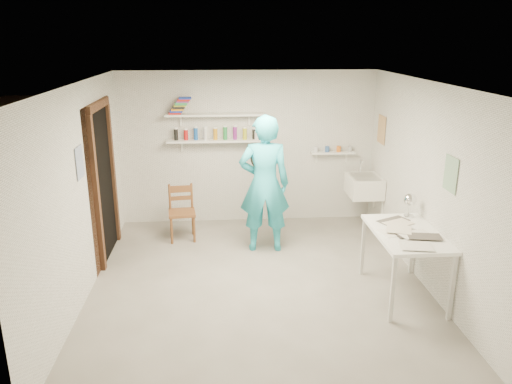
{
  "coord_description": "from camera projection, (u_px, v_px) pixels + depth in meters",
  "views": [
    {
      "loc": [
        -0.42,
        -5.45,
        2.89
      ],
      "look_at": [
        0.0,
        0.4,
        1.05
      ],
      "focal_mm": 35.0,
      "sensor_mm": 36.0,
      "label": 1
    }
  ],
  "objects": [
    {
      "name": "floor",
      "position": [
        258.0,
        285.0,
        6.08
      ],
      "size": [
        4.0,
        4.5,
        0.02
      ],
      "primitive_type": "cube",
      "color": "slate",
      "rests_on": "ground"
    },
    {
      "name": "ceiling",
      "position": [
        259.0,
        83.0,
        5.36
      ],
      "size": [
        4.0,
        4.5,
        0.02
      ],
      "primitive_type": "cube",
      "color": "silver",
      "rests_on": "wall_back"
    },
    {
      "name": "wall_back",
      "position": [
        248.0,
        148.0,
        7.87
      ],
      "size": [
        4.0,
        0.02,
        2.4
      ],
      "primitive_type": "cube",
      "color": "silver",
      "rests_on": "ground"
    },
    {
      "name": "wall_front",
      "position": [
        283.0,
        283.0,
        3.57
      ],
      "size": [
        4.0,
        0.02,
        2.4
      ],
      "primitive_type": "cube",
      "color": "silver",
      "rests_on": "ground"
    },
    {
      "name": "wall_left",
      "position": [
        80.0,
        194.0,
        5.59
      ],
      "size": [
        0.02,
        4.5,
        2.4
      ],
      "primitive_type": "cube",
      "color": "silver",
      "rests_on": "ground"
    },
    {
      "name": "wall_right",
      "position": [
        429.0,
        186.0,
        5.86
      ],
      "size": [
        0.02,
        4.5,
        2.4
      ],
      "primitive_type": "cube",
      "color": "silver",
      "rests_on": "ground"
    },
    {
      "name": "doorway_recess",
      "position": [
        104.0,
        184.0,
        6.65
      ],
      "size": [
        0.02,
        0.9,
        2.0
      ],
      "primitive_type": "cube",
      "color": "black",
      "rests_on": "wall_left"
    },
    {
      "name": "corridor_box",
      "position": [
        49.0,
        182.0,
        6.58
      ],
      "size": [
        1.4,
        1.5,
        2.1
      ],
      "primitive_type": "cube",
      "color": "brown",
      "rests_on": "ground"
    },
    {
      "name": "door_lintel",
      "position": [
        98.0,
        105.0,
        6.33
      ],
      "size": [
        0.06,
        1.05,
        0.1
      ],
      "primitive_type": "cube",
      "color": "brown",
      "rests_on": "wall_left"
    },
    {
      "name": "door_jamb_near",
      "position": [
        97.0,
        196.0,
        6.17
      ],
      "size": [
        0.06,
        0.1,
        2.0
      ],
      "primitive_type": "cube",
      "color": "brown",
      "rests_on": "ground"
    },
    {
      "name": "door_jamb_far",
      "position": [
        113.0,
        174.0,
        7.12
      ],
      "size": [
        0.06,
        0.1,
        2.0
      ],
      "primitive_type": "cube",
      "color": "brown",
      "rests_on": "ground"
    },
    {
      "name": "shelf_lower",
      "position": [
        216.0,
        141.0,
        7.67
      ],
      "size": [
        1.5,
        0.22,
        0.03
      ],
      "primitive_type": "cube",
      "color": "white",
      "rests_on": "wall_back"
    },
    {
      "name": "shelf_upper",
      "position": [
        215.0,
        115.0,
        7.55
      ],
      "size": [
        1.5,
        0.22,
        0.03
      ],
      "primitive_type": "cube",
      "color": "white",
      "rests_on": "wall_back"
    },
    {
      "name": "ledge_shelf",
      "position": [
        333.0,
        153.0,
        7.9
      ],
      "size": [
        0.7,
        0.14,
        0.03
      ],
      "primitive_type": "cube",
      "color": "white",
      "rests_on": "wall_back"
    },
    {
      "name": "poster_left",
      "position": [
        80.0,
        162.0,
        5.53
      ],
      "size": [
        0.01,
        0.28,
        0.36
      ],
      "primitive_type": "cube",
      "color": "#334C7F",
      "rests_on": "wall_left"
    },
    {
      "name": "poster_right_a",
      "position": [
        381.0,
        130.0,
        7.47
      ],
      "size": [
        0.01,
        0.34,
        0.42
      ],
      "primitive_type": "cube",
      "color": "#995933",
      "rests_on": "wall_right"
    },
    {
      "name": "poster_right_b",
      "position": [
        451.0,
        174.0,
        5.25
      ],
      "size": [
        0.01,
        0.3,
        0.38
      ],
      "primitive_type": "cube",
      "color": "#3F724C",
      "rests_on": "wall_right"
    },
    {
      "name": "belfast_sink",
      "position": [
        364.0,
        186.0,
        7.61
      ],
      "size": [
        0.48,
        0.6,
        0.3
      ],
      "primitive_type": "cube",
      "color": "white",
      "rests_on": "wall_right"
    },
    {
      "name": "man",
      "position": [
        264.0,
        184.0,
        6.81
      ],
      "size": [
        0.71,
        0.48,
        1.91
      ],
      "primitive_type": "imported",
      "rotation": [
        0.0,
        0.0,
        3.11
      ],
      "color": "#28B5CC",
      "rests_on": "ground"
    },
    {
      "name": "wall_clock",
      "position": [
        263.0,
        158.0,
        6.92
      ],
      "size": [
        0.34,
        0.05,
        0.34
      ],
      "primitive_type": "cylinder",
      "rotation": [
        1.57,
        0.0,
        -0.03
      ],
      "color": "#CABB8A",
      "rests_on": "man"
    },
    {
      "name": "wooden_chair",
      "position": [
        182.0,
        213.0,
        7.3
      ],
      "size": [
        0.42,
        0.41,
        0.82
      ],
      "primitive_type": "cube",
      "rotation": [
        0.0,
        0.0,
        0.11
      ],
      "color": "brown",
      "rests_on": "ground"
    },
    {
      "name": "work_table",
      "position": [
        404.0,
        264.0,
        5.71
      ],
      "size": [
        0.71,
        1.19,
        0.79
      ],
      "primitive_type": "cube",
      "color": "white",
      "rests_on": "ground"
    },
    {
      "name": "desk_lamp",
      "position": [
        410.0,
        199.0,
        5.99
      ],
      "size": [
        0.15,
        0.15,
        0.15
      ],
      "primitive_type": "sphere",
      "color": "silver",
      "rests_on": "work_table"
    },
    {
      "name": "spray_cans",
      "position": [
        215.0,
        134.0,
        7.64
      ],
      "size": [
        1.31,
        0.06,
        0.17
      ],
      "color": "black",
      "rests_on": "shelf_lower"
    },
    {
      "name": "book_stack",
      "position": [
        180.0,
        106.0,
        7.47
      ],
      "size": [
        0.34,
        0.14,
        0.25
      ],
      "color": "red",
      "rests_on": "shelf_upper"
    },
    {
      "name": "ledge_pots",
      "position": [
        333.0,
        149.0,
        7.89
      ],
      "size": [
        0.48,
        0.07,
        0.09
      ],
      "color": "silver",
      "rests_on": "ledge_shelf"
    },
    {
      "name": "papers",
      "position": [
        407.0,
        230.0,
        5.58
      ],
      "size": [
        0.3,
        0.22,
        0.03
      ],
      "color": "silver",
      "rests_on": "work_table"
    }
  ]
}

